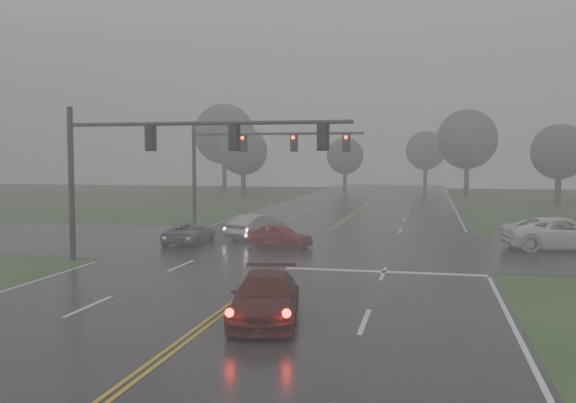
% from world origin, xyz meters
% --- Properties ---
extents(ground, '(180.00, 180.00, 0.00)m').
position_xyz_m(ground, '(0.00, 0.00, 0.00)').
color(ground, '#27401B').
rests_on(ground, ground).
extents(main_road, '(18.00, 160.00, 0.02)m').
position_xyz_m(main_road, '(0.00, 20.00, 0.00)').
color(main_road, black).
rests_on(main_road, ground).
extents(cross_street, '(120.00, 14.00, 0.02)m').
position_xyz_m(cross_street, '(0.00, 22.00, 0.00)').
color(cross_street, black).
rests_on(cross_street, ground).
extents(stop_bar, '(8.50, 0.50, 0.01)m').
position_xyz_m(stop_bar, '(4.50, 14.40, 0.00)').
color(stop_bar, silver).
rests_on(stop_bar, ground).
extents(sedan_maroon, '(2.72, 5.05, 1.39)m').
position_xyz_m(sedan_maroon, '(1.59, 5.48, 0.00)').
color(sedan_maroon, '#400D0B').
rests_on(sedan_maroon, ground).
extents(sedan_red, '(3.94, 2.47, 1.25)m').
position_xyz_m(sedan_red, '(-1.55, 20.83, 0.00)').
color(sedan_red, maroon).
rests_on(sedan_red, ground).
extents(sedan_silver, '(2.87, 4.66, 1.45)m').
position_xyz_m(sedan_silver, '(-3.81, 24.27, 0.00)').
color(sedan_silver, '#96979D').
rests_on(sedan_silver, ground).
extents(car_grey, '(2.12, 4.43, 1.22)m').
position_xyz_m(car_grey, '(-6.86, 21.18, 0.00)').
color(car_grey, '#54575C').
rests_on(car_grey, ground).
extents(pickup_white, '(6.57, 3.98, 1.70)m').
position_xyz_m(pickup_white, '(13.24, 23.01, 0.00)').
color(pickup_white, white).
rests_on(pickup_white, ground).
extents(signal_gantry_near, '(13.49, 0.32, 7.26)m').
position_xyz_m(signal_gantry_near, '(-6.03, 14.56, 5.11)').
color(signal_gantry_near, black).
rests_on(signal_gantry_near, ground).
extents(signal_gantry_far, '(12.34, 0.37, 7.38)m').
position_xyz_m(signal_gantry_far, '(-6.44, 30.80, 5.16)').
color(signal_gantry_far, black).
rests_on(signal_gantry_far, ground).
extents(tree_nw_a, '(5.75, 5.75, 8.45)m').
position_xyz_m(tree_nw_a, '(-15.43, 61.09, 5.55)').
color(tree_nw_a, '#2E251E').
rests_on(tree_nw_a, ground).
extents(tree_ne_a, '(7.27, 7.27, 10.68)m').
position_xyz_m(tree_ne_a, '(10.80, 68.23, 7.03)').
color(tree_ne_a, '#2E251E').
rests_on(tree_ne_a, ground).
extents(tree_n_mid, '(5.24, 5.24, 7.69)m').
position_xyz_m(tree_n_mid, '(-5.33, 77.74, 5.05)').
color(tree_n_mid, '#2E251E').
rests_on(tree_n_mid, ground).
extents(tree_e_near, '(5.60, 5.60, 8.23)m').
position_xyz_m(tree_e_near, '(19.13, 56.45, 5.40)').
color(tree_e_near, '#2E251E').
rests_on(tree_e_near, ground).
extents(tree_nw_b, '(8.27, 8.27, 12.14)m').
position_xyz_m(tree_nw_b, '(-21.13, 71.27, 7.99)').
color(tree_nw_b, '#2E251E').
rests_on(tree_nw_b, ground).
extents(tree_n_far, '(6.06, 6.06, 8.90)m').
position_xyz_m(tree_n_far, '(5.76, 88.85, 5.85)').
color(tree_n_far, '#2E251E').
rests_on(tree_n_far, ground).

